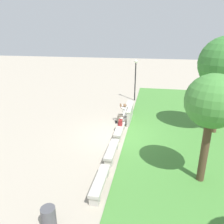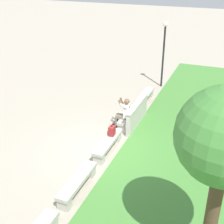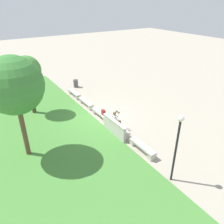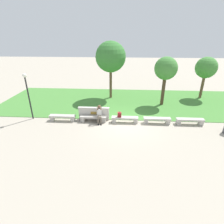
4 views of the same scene
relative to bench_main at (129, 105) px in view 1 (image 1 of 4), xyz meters
name	(u,v)px [view 1 (image 1 of 4)]	position (x,y,z in m)	size (l,w,h in m)	color
ground_plane	(119,135)	(4.69, 0.00, -0.30)	(80.00, 80.00, 0.00)	#A89E8C
grass_strip	(199,142)	(4.69, 4.38, -0.28)	(23.32, 8.00, 0.03)	#478438
bench_main	(129,105)	(0.00, 0.00, 0.00)	(1.95, 0.40, 0.45)	#B7B2A8
bench_near	(125,116)	(2.34, 0.00, 0.00)	(1.95, 0.40, 0.45)	#B7B2A8
bench_mid	(119,130)	(4.69, 0.00, 0.00)	(1.95, 0.40, 0.45)	#B7B2A8
bench_far	(112,151)	(7.03, 0.00, 0.00)	(1.95, 0.40, 0.45)	#B7B2A8
bench_end	(100,182)	(9.37, 0.00, 0.00)	(1.95, 0.40, 0.45)	#B7B2A8
backrest_wall_with_plaque	(130,113)	(2.34, 0.34, 0.22)	(2.34, 0.24, 1.01)	#B7B2A8
person_photographer	(123,112)	(2.82, -0.08, 0.44)	(0.50, 0.75, 1.32)	black
backpack	(120,123)	(4.29, -0.02, 0.33)	(0.28, 0.24, 0.43)	maroon
tree_behind_wall	(212,103)	(8.12, 3.83, 2.97)	(1.96, 1.96, 4.31)	#4C3826
trash_bin	(49,218)	(11.40, -1.08, 0.08)	(0.44, 0.44, 0.75)	#4C4C51
lamp_post	(135,74)	(-2.42, 0.21, 2.02)	(0.28, 0.28, 3.50)	black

